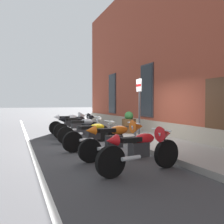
% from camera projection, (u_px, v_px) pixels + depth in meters
% --- Properties ---
extents(ground_plane, '(140.00, 140.00, 0.00)m').
position_uv_depth(ground_plane, '(123.00, 144.00, 9.44)').
color(ground_plane, '#38383A').
extents(sidewalk, '(29.23, 2.25, 0.16)m').
position_uv_depth(sidewalk, '(150.00, 141.00, 9.83)').
color(sidewalk, gray).
rests_on(sidewalk, ground_plane).
extents(lane_stripe, '(29.23, 0.12, 0.01)m').
position_uv_depth(lane_stripe, '(31.00, 150.00, 8.31)').
color(lane_stripe, silver).
rests_on(lane_stripe, ground_plane).
extents(motorcycle_white_sport, '(0.62, 2.02, 1.06)m').
position_uv_depth(motorcycle_white_sport, '(71.00, 122.00, 12.56)').
color(motorcycle_white_sport, black).
rests_on(motorcycle_white_sport, ground_plane).
extents(motorcycle_black_sport, '(0.78, 2.15, 1.06)m').
position_uv_depth(motorcycle_black_sport, '(79.00, 125.00, 11.18)').
color(motorcycle_black_sport, black).
rests_on(motorcycle_black_sport, ground_plane).
extents(motorcycle_grey_naked, '(0.62, 2.09, 0.99)m').
position_uv_depth(motorcycle_grey_naked, '(85.00, 130.00, 9.78)').
color(motorcycle_grey_naked, black).
rests_on(motorcycle_grey_naked, ground_plane).
extents(motorcycle_yellow_naked, '(0.73, 2.15, 0.92)m').
position_uv_depth(motorcycle_yellow_naked, '(95.00, 135.00, 8.34)').
color(motorcycle_yellow_naked, black).
rests_on(motorcycle_yellow_naked, ground_plane).
extents(motorcycle_orange_sport, '(0.62, 2.10, 1.04)m').
position_uv_depth(motorcycle_orange_sport, '(119.00, 138.00, 6.95)').
color(motorcycle_orange_sport, black).
rests_on(motorcycle_orange_sport, ground_plane).
extents(motorcycle_red_sport, '(0.73, 2.19, 0.99)m').
position_uv_depth(motorcycle_red_sport, '(144.00, 148.00, 5.67)').
color(motorcycle_red_sport, black).
rests_on(motorcycle_red_sport, ground_plane).
extents(parking_sign, '(0.36, 0.07, 2.23)m').
position_uv_depth(parking_sign, '(139.00, 100.00, 9.06)').
color(parking_sign, '#4C4C51').
rests_on(parking_sign, sidewalk).
extents(barrel_planter, '(0.67, 0.67, 0.97)m').
position_uv_depth(barrel_planter, '(129.00, 124.00, 11.70)').
color(barrel_planter, brown).
rests_on(barrel_planter, sidewalk).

